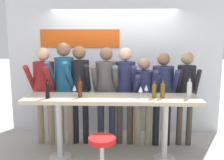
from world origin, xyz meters
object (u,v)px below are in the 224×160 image
at_px(person_far_right, 163,89).
at_px(wine_bottle_2, 154,90).
at_px(tasting_table, 112,105).
at_px(person_right, 143,93).
at_px(wine_bottle_3, 189,89).
at_px(wine_glass_1, 74,88).
at_px(person_center, 106,85).
at_px(bar_stool, 102,153).
at_px(person_far_left, 44,85).
at_px(wine_bottle_1, 80,88).
at_px(person_center_left, 80,84).
at_px(wine_bottle_4, 163,90).
at_px(person_left, 64,81).
at_px(wine_glass_2, 141,89).
at_px(wine_bottle_0, 47,89).
at_px(person_center_right, 125,85).
at_px(person_rightmost, 186,88).
at_px(wine_glass_0, 146,88).

height_order(person_far_right, wine_bottle_2, person_far_right).
relative_size(tasting_table, person_right, 1.71).
bearing_deg(wine_bottle_3, wine_glass_1, 178.14).
bearing_deg(person_center, bar_stool, -86.47).
distance_m(person_far_left, wine_bottle_1, 0.95).
height_order(person_far_right, wine_bottle_1, person_far_right).
bearing_deg(person_center_left, person_far_right, -2.29).
distance_m(wine_bottle_3, wine_bottle_4, 0.41).
distance_m(tasting_table, wine_glass_1, 0.65).
xyz_separation_m(person_far_left, wine_glass_1, (0.64, -0.49, 0.05)).
bearing_deg(tasting_table, wine_bottle_1, -173.88).
xyz_separation_m(person_far_left, person_left, (0.36, 0.02, 0.07)).
xyz_separation_m(person_far_right, wine_bottle_1, (-1.37, -0.60, 0.13)).
height_order(wine_bottle_4, wine_glass_2, wine_bottle_4).
relative_size(person_center_left, person_far_right, 1.07).
relative_size(wine_bottle_0, wine_bottle_3, 0.97).
distance_m(tasting_table, wine_bottle_4, 0.83).
bearing_deg(wine_bottle_3, bar_stool, -152.95).
bearing_deg(wine_bottle_2, wine_bottle_1, 179.89).
relative_size(person_center_left, wine_bottle_4, 6.50).
distance_m(person_center_left, wine_bottle_3, 1.88).
xyz_separation_m(person_far_left, person_center_right, (1.45, 0.06, 0.00)).
distance_m(person_center, wine_bottle_2, 1.00).
xyz_separation_m(person_rightmost, wine_bottle_3, (-0.10, -0.59, 0.10)).
height_order(person_center_left, person_rightmost, person_center_left).
bearing_deg(bar_stool, person_left, 121.92).
xyz_separation_m(person_center_left, wine_bottle_4, (1.38, -0.62, 0.03)).
height_order(person_center_right, person_rightmost, person_center_right).
bearing_deg(wine_glass_0, wine_bottle_1, -171.99).
distance_m(person_left, person_right, 1.42).
distance_m(person_center_left, wine_bottle_0, 0.80).
distance_m(person_center, wine_glass_1, 0.72).
relative_size(person_center_left, wine_glass_2, 10.15).
bearing_deg(wine_glass_2, person_far_left, 161.79).
distance_m(bar_stool, person_center_left, 1.53).
xyz_separation_m(person_center_left, wine_glass_2, (1.04, -0.60, 0.03)).
relative_size(person_far_left, wine_bottle_1, 5.57).
bearing_deg(person_center_right, wine_bottle_4, -43.08).
bearing_deg(person_rightmost, tasting_table, -150.61).
bearing_deg(tasting_table, person_rightmost, 23.89).
bearing_deg(wine_bottle_2, person_far_right, 69.05).
height_order(bar_stool, wine_bottle_0, wine_bottle_0).
relative_size(person_right, wine_bottle_3, 5.10).
distance_m(person_right, wine_bottle_2, 0.60).
bearing_deg(wine_bottle_4, person_right, 113.47).
height_order(person_center_right, person_right, person_center_right).
height_order(person_center_left, wine_bottle_1, person_center_left).
distance_m(bar_stool, person_far_right, 1.69).
xyz_separation_m(person_center, person_right, (0.66, -0.06, -0.11)).
xyz_separation_m(person_far_left, wine_bottle_0, (0.26, -0.66, 0.06)).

